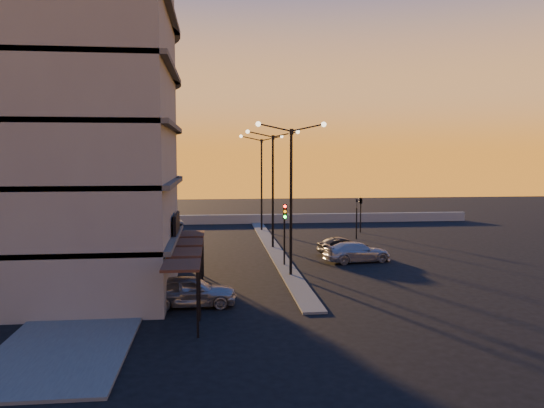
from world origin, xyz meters
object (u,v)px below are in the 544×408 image
(car_hatchback, at_px, (190,291))
(car_sedan, at_px, (343,246))
(traffic_light_main, at_px, (285,224))
(car_wagon, at_px, (357,252))
(streetlamp_mid, at_px, (273,179))

(car_hatchback, xyz_separation_m, car_sedan, (10.91, 12.64, -0.14))
(traffic_light_main, relative_size, car_sedan, 1.10)
(traffic_light_main, xyz_separation_m, car_wagon, (5.30, 1.11, -2.19))
(car_sedan, xyz_separation_m, car_wagon, (0.30, -2.70, 0.07))
(traffic_light_main, height_order, car_wagon, traffic_light_main)
(traffic_light_main, height_order, car_sedan, traffic_light_main)
(car_wagon, bearing_deg, streetlamp_mid, 31.25)
(streetlamp_mid, height_order, car_hatchback, streetlamp_mid)
(streetlamp_mid, distance_m, car_sedan, 7.78)
(streetlamp_mid, bearing_deg, car_hatchback, -110.31)
(streetlamp_mid, bearing_deg, car_wagon, -48.63)
(car_sedan, height_order, car_wagon, car_wagon)
(car_sedan, distance_m, car_wagon, 2.72)
(car_hatchback, xyz_separation_m, car_wagon, (11.21, 9.94, -0.08))
(traffic_light_main, bearing_deg, car_wagon, 11.81)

